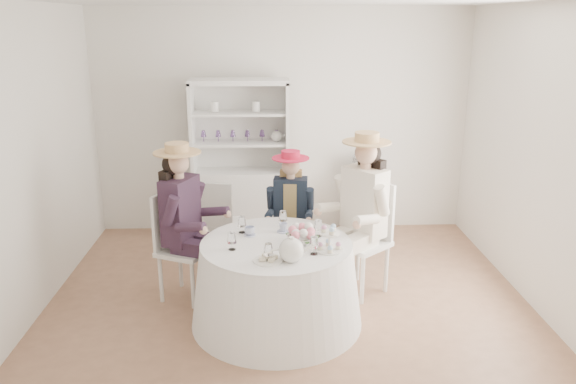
{
  "coord_description": "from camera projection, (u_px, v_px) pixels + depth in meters",
  "views": [
    {
      "loc": [
        -0.18,
        -4.74,
        2.55
      ],
      "look_at": [
        0.0,
        0.1,
        1.05
      ],
      "focal_mm": 35.0,
      "sensor_mm": 36.0,
      "label": 1
    }
  ],
  "objects": [
    {
      "name": "spare_chair",
      "position": [
        219.0,
        219.0,
        6.01
      ],
      "size": [
        0.45,
        0.45,
        0.93
      ],
      "rotation": [
        0.0,
        0.0,
        2.94
      ],
      "color": "silver",
      "rests_on": "ground"
    },
    {
      "name": "teacup_c",
      "position": [
        307.0,
        234.0,
        4.84
      ],
      "size": [
        0.09,
        0.09,
        0.06
      ],
      "primitive_type": "imported",
      "rotation": [
        0.0,
        0.0,
        0.11
      ],
      "color": "white",
      "rests_on": "tea_table"
    },
    {
      "name": "guest_mid",
      "position": [
        290.0,
        206.0,
        5.66
      ],
      "size": [
        0.48,
        0.5,
        1.31
      ],
      "rotation": [
        0.0,
        0.0,
        -0.1
      ],
      "color": "silver",
      "rests_on": "ground"
    },
    {
      "name": "wall_front",
      "position": [
        303.0,
        254.0,
        2.98
      ],
      "size": [
        4.5,
        0.0,
        4.5
      ],
      "primitive_type": "plane",
      "rotation": [
        -1.57,
        0.0,
        0.0
      ],
      "color": "white",
      "rests_on": "ground"
    },
    {
      "name": "teacup_b",
      "position": [
        283.0,
        228.0,
        4.96
      ],
      "size": [
        0.09,
        0.09,
        0.07
      ],
      "primitive_type": "imported",
      "rotation": [
        0.0,
        0.0,
        -0.19
      ],
      "color": "white",
      "rests_on": "tea_table"
    },
    {
      "name": "sandwich_plate",
      "position": [
        268.0,
        260.0,
        4.37
      ],
      "size": [
        0.23,
        0.23,
        0.05
      ],
      "rotation": [
        0.0,
        0.0,
        -0.24
      ],
      "color": "white",
      "rests_on": "tea_table"
    },
    {
      "name": "stemware_set",
      "position": [
        276.0,
        235.0,
        4.71
      ],
      "size": [
        0.81,
        0.85,
        0.15
      ],
      "color": "white",
      "rests_on": "tea_table"
    },
    {
      "name": "hutch",
      "position": [
        242.0,
        183.0,
        6.67
      ],
      "size": [
        1.27,
        0.79,
        1.9
      ],
      "rotation": [
        0.0,
        0.0,
        -0.35
      ],
      "color": "silver",
      "rests_on": "ground"
    },
    {
      "name": "guest_right",
      "position": [
        362.0,
        205.0,
        5.23
      ],
      "size": [
        0.67,
        0.66,
        1.57
      ],
      "rotation": [
        0.0,
        0.0,
        -0.86
      ],
      "color": "silver",
      "rests_on": "ground"
    },
    {
      "name": "flower_arrangement",
      "position": [
        301.0,
        232.0,
        4.7
      ],
      "size": [
        0.2,
        0.2,
        0.08
      ],
      "rotation": [
        0.0,
        0.0,
        -0.16
      ],
      "color": "pink",
      "rests_on": "tea_table"
    },
    {
      "name": "wall_right",
      "position": [
        542.0,
        160.0,
        4.97
      ],
      "size": [
        0.0,
        4.5,
        4.5
      ],
      "primitive_type": "plane",
      "rotation": [
        1.57,
        0.0,
        -1.57
      ],
      "color": "white",
      "rests_on": "ground"
    },
    {
      "name": "guest_left",
      "position": [
        183.0,
        213.0,
        5.13
      ],
      "size": [
        0.63,
        0.57,
        1.5
      ],
      "rotation": [
        0.0,
        0.0,
        1.16
      ],
      "color": "silver",
      "rests_on": "ground"
    },
    {
      "name": "table_teapot",
      "position": [
        292.0,
        250.0,
        4.36
      ],
      "size": [
        0.28,
        0.2,
        0.21
      ],
      "rotation": [
        0.0,
        0.0,
        -0.29
      ],
      "color": "white",
      "rests_on": "tea_table"
    },
    {
      "name": "teacup_a",
      "position": [
        250.0,
        232.0,
        4.88
      ],
      "size": [
        0.1,
        0.1,
        0.07
      ],
      "primitive_type": "imported",
      "rotation": [
        0.0,
        0.0,
        0.15
      ],
      "color": "white",
      "rests_on": "tea_table"
    },
    {
      "name": "hatbox",
      "position": [
        364.0,
        168.0,
        6.7
      ],
      "size": [
        0.37,
        0.37,
        0.29
      ],
      "primitive_type": "cylinder",
      "rotation": [
        0.0,
        0.0,
        0.35
      ],
      "color": "black",
      "rests_on": "side_table"
    },
    {
      "name": "side_table",
      "position": [
        363.0,
        207.0,
        6.84
      ],
      "size": [
        0.49,
        0.49,
        0.7
      ],
      "primitive_type": "cube",
      "rotation": [
        0.0,
        0.0,
        -0.09
      ],
      "color": "silver",
      "rests_on": "ground"
    },
    {
      "name": "tea_table",
      "position": [
        277.0,
        283.0,
        4.85
      ],
      "size": [
        1.49,
        1.49,
        0.74
      ],
      "rotation": [
        0.0,
        0.0,
        -0.41
      ],
      "color": "white",
      "rests_on": "ground"
    },
    {
      "name": "wall_back",
      "position": [
        282.0,
        122.0,
        6.8
      ],
      "size": [
        4.5,
        0.0,
        4.5
      ],
      "primitive_type": "plane",
      "rotation": [
        1.57,
        0.0,
        0.0
      ],
      "color": "white",
      "rests_on": "ground"
    },
    {
      "name": "wall_left",
      "position": [
        27.0,
        165.0,
        4.81
      ],
      "size": [
        0.0,
        4.5,
        4.5
      ],
      "primitive_type": "plane",
      "rotation": [
        1.57,
        0.0,
        1.57
      ],
      "color": "white",
      "rests_on": "ground"
    },
    {
      "name": "cupcake_stand",
      "position": [
        329.0,
        242.0,
        4.56
      ],
      "size": [
        0.22,
        0.22,
        0.21
      ],
      "rotation": [
        0.0,
        0.0,
        -0.4
      ],
      "color": "white",
      "rests_on": "tea_table"
    },
    {
      "name": "flower_bowl",
      "position": [
        301.0,
        241.0,
        4.71
      ],
      "size": [
        0.28,
        0.28,
        0.06
      ],
      "primitive_type": "imported",
      "rotation": [
        0.0,
        0.0,
        0.27
      ],
      "color": "white",
      "rests_on": "tea_table"
    },
    {
      "name": "ground",
      "position": [
        288.0,
        301.0,
        5.29
      ],
      "size": [
        4.5,
        4.5,
        0.0
      ],
      "primitive_type": "plane",
      "color": "#8A5F45",
      "rests_on": "ground"
    }
  ]
}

